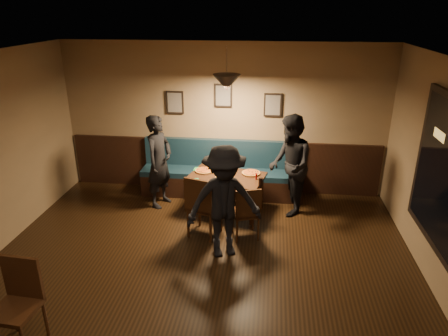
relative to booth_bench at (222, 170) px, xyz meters
name	(u,v)px	position (x,y,z in m)	size (l,w,h in m)	color
floor	(189,308)	(0.00, -3.20, -0.50)	(7.00, 7.00, 0.00)	black
ceiling	(179,70)	(0.00, -3.20, 2.30)	(7.00, 7.00, 0.00)	silver
wall_back	(223,119)	(0.00, 0.30, 0.90)	(6.00, 6.00, 0.00)	#8C704F
wainscot	(223,165)	(0.00, 0.27, 0.00)	(5.88, 0.06, 1.00)	black
booth_bench	(222,170)	(0.00, 0.00, 0.00)	(3.00, 0.60, 1.00)	#0F232D
picture_left	(175,102)	(-0.90, 0.27, 1.20)	(0.32, 0.04, 0.42)	black
picture_center	(223,95)	(0.00, 0.27, 1.35)	(0.32, 0.04, 0.42)	black
picture_right	(273,105)	(0.90, 0.27, 1.20)	(0.32, 0.04, 0.42)	black
pendant_lamp	(227,82)	(0.17, -0.67, 1.75)	(0.44, 0.44, 0.25)	black
dining_table	(226,194)	(0.17, -0.67, -0.17)	(1.25, 0.80, 0.67)	black
chair_near_left	(204,205)	(-0.08, -1.48, 0.01)	(0.45, 0.45, 1.01)	black
chair_near_right	(245,211)	(0.55, -1.48, -0.06)	(0.39, 0.39, 0.87)	black
diner_left	(159,162)	(-1.03, -0.54, 0.33)	(0.60, 0.40, 1.65)	black
diner_right	(290,165)	(1.23, -0.55, 0.36)	(0.84, 0.65, 1.73)	black
diner_front	(224,202)	(0.28, -1.99, 0.33)	(1.07, 0.61, 1.65)	black
pizza_a	(204,170)	(-0.24, -0.51, 0.19)	(0.31, 0.31, 0.04)	orange
pizza_b	(225,179)	(0.16, -0.85, 0.19)	(0.34, 0.34, 0.04)	orange
pizza_c	(251,173)	(0.58, -0.53, 0.19)	(0.32, 0.32, 0.04)	orange
soda_glass	(261,182)	(0.76, -1.01, 0.24)	(0.07, 0.07, 0.14)	black
tabasco_bottle	(256,176)	(0.68, -0.76, 0.23)	(0.03, 0.03, 0.13)	#99050A
napkin_a	(199,169)	(-0.35, -0.43, 0.17)	(0.17, 0.17, 0.01)	#228034
napkin_b	(195,180)	(-0.34, -0.92, 0.17)	(0.14, 0.14, 0.01)	#207B40
cutlery_set	(222,185)	(0.13, -1.05, 0.17)	(0.02, 0.18, 0.00)	silver
cafe_chair_far	(14,308)	(-1.64, -3.98, -0.01)	(0.43, 0.43, 0.98)	#321B0E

